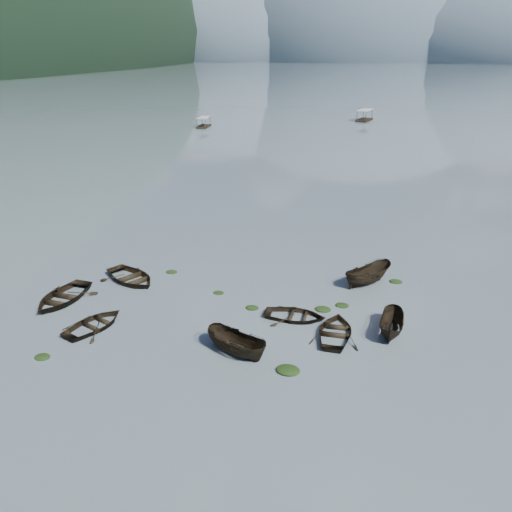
% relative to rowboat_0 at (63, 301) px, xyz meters
% --- Properties ---
extents(ground_plane, '(2400.00, 2400.00, 0.00)m').
position_rel_rowboat_0_xyz_m(ground_plane, '(12.33, -5.09, 0.00)').
color(ground_plane, slate).
extents(haze_mtn_a, '(520.00, 520.00, 280.00)m').
position_rel_rowboat_0_xyz_m(haze_mtn_a, '(-247.67, 894.91, 0.00)').
color(haze_mtn_a, '#475666').
rests_on(haze_mtn_a, ground).
extents(haze_mtn_b, '(520.00, 520.00, 340.00)m').
position_rel_rowboat_0_xyz_m(haze_mtn_b, '(-47.67, 894.91, 0.00)').
color(haze_mtn_b, '#475666').
rests_on(haze_mtn_b, ground).
extents(haze_mtn_c, '(520.00, 520.00, 260.00)m').
position_rel_rowboat_0_xyz_m(haze_mtn_c, '(152.33, 894.91, 0.00)').
color(haze_mtn_c, '#475666').
rests_on(haze_mtn_c, ground).
extents(rowboat_0, '(3.90, 5.25, 1.04)m').
position_rel_rowboat_0_xyz_m(rowboat_0, '(0.00, 0.00, 0.00)').
color(rowboat_0, black).
rests_on(rowboat_0, ground).
extents(rowboat_1, '(4.27, 4.98, 0.87)m').
position_rel_rowboat_0_xyz_m(rowboat_1, '(4.23, -2.67, 0.00)').
color(rowboat_1, black).
rests_on(rowboat_1, ground).
extents(rowboat_2, '(4.57, 3.20, 1.66)m').
position_rel_rowboat_0_xyz_m(rowboat_2, '(13.91, -3.14, 0.00)').
color(rowboat_2, black).
rests_on(rowboat_2, ground).
extents(rowboat_3, '(3.17, 4.38, 0.89)m').
position_rel_rowboat_0_xyz_m(rowboat_3, '(19.24, 0.46, 0.00)').
color(rowboat_3, black).
rests_on(rowboat_3, ground).
extents(rowboat_4, '(4.17, 3.05, 0.84)m').
position_rel_rowboat_0_xyz_m(rowboat_4, '(16.38, 1.81, 0.00)').
color(rowboat_4, black).
rests_on(rowboat_4, ground).
extents(rowboat_5, '(1.71, 3.96, 1.50)m').
position_rel_rowboat_0_xyz_m(rowboat_5, '(22.57, 1.57, 0.00)').
color(rowboat_5, black).
rests_on(rowboat_5, ground).
extents(rowboat_6, '(6.10, 5.54, 1.03)m').
position_rel_rowboat_0_xyz_m(rowboat_6, '(3.13, 4.20, 0.00)').
color(rowboat_6, black).
rests_on(rowboat_6, ground).
extents(rowboat_8, '(4.15, 4.47, 1.72)m').
position_rel_rowboat_0_xyz_m(rowboat_8, '(20.65, 8.54, 0.00)').
color(rowboat_8, black).
rests_on(rowboat_8, ground).
extents(weed_clump_0, '(0.94, 0.77, 0.21)m').
position_rel_rowboat_0_xyz_m(weed_clump_0, '(3.15, -6.47, 0.00)').
color(weed_clump_0, black).
rests_on(weed_clump_0, ground).
extents(weed_clump_1, '(0.93, 0.75, 0.21)m').
position_rel_rowboat_0_xyz_m(weed_clump_1, '(13.28, 2.43, 0.00)').
color(weed_clump_1, black).
rests_on(weed_clump_1, ground).
extents(weed_clump_2, '(1.35, 1.08, 0.29)m').
position_rel_rowboat_0_xyz_m(weed_clump_2, '(17.15, -4.04, 0.00)').
color(weed_clump_2, black).
rests_on(weed_clump_2, ground).
extents(weed_clump_3, '(0.95, 0.81, 0.21)m').
position_rel_rowboat_0_xyz_m(weed_clump_3, '(19.21, 4.41, 0.00)').
color(weed_clump_3, black).
rests_on(weed_clump_3, ground).
extents(weed_clump_4, '(1.12, 0.89, 0.23)m').
position_rel_rowboat_0_xyz_m(weed_clump_4, '(18.01, 3.49, 0.00)').
color(weed_clump_4, black).
rests_on(weed_clump_4, ground).
extents(weed_clump_5, '(0.93, 0.75, 0.20)m').
position_rel_rowboat_0_xyz_m(weed_clump_5, '(5.46, 6.48, 0.00)').
color(weed_clump_5, black).
rests_on(weed_clump_5, ground).
extents(weed_clump_6, '(0.82, 0.69, 0.17)m').
position_rel_rowboat_0_xyz_m(weed_clump_6, '(10.28, 4.01, 0.00)').
color(weed_clump_6, black).
rests_on(weed_clump_6, ground).
extents(weed_clump_7, '(0.99, 0.79, 0.22)m').
position_rel_rowboat_0_xyz_m(weed_clump_7, '(22.77, 9.35, 0.00)').
color(weed_clump_7, black).
rests_on(weed_clump_7, ground).
extents(pontoon_left, '(2.97, 5.80, 2.13)m').
position_rel_rowboat_0_xyz_m(pontoon_left, '(-20.49, 82.16, 0.00)').
color(pontoon_left, black).
rests_on(pontoon_left, ground).
extents(pontoon_centre, '(4.03, 7.06, 2.55)m').
position_rel_rowboat_0_xyz_m(pontoon_centre, '(14.03, 103.07, 0.00)').
color(pontoon_centre, black).
rests_on(pontoon_centre, ground).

